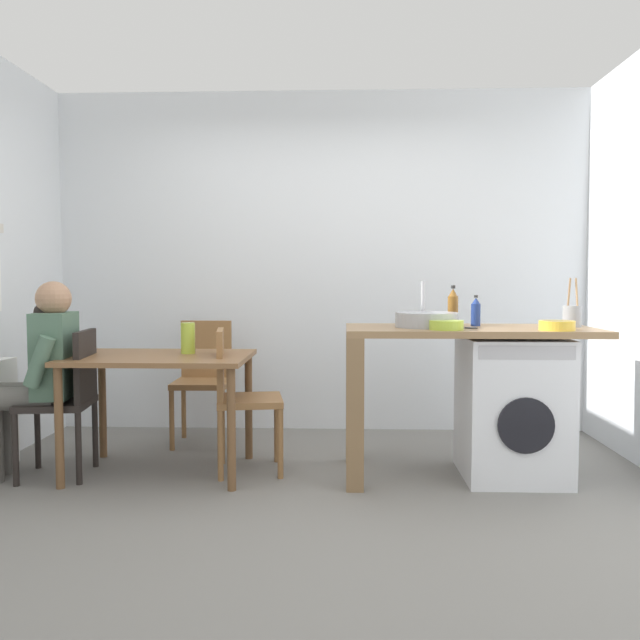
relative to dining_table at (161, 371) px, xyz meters
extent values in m
plane|color=slate|center=(0.95, -0.49, -0.64)|extent=(5.46, 5.46, 0.00)
cube|color=silver|center=(0.95, 1.26, 0.71)|extent=(4.60, 0.10, 2.70)
cube|color=brown|center=(0.00, 0.00, 0.08)|extent=(1.10, 0.76, 0.03)
cylinder|color=brown|center=(-0.50, -0.33, -0.29)|extent=(0.05, 0.05, 0.71)
cylinder|color=brown|center=(0.50, -0.33, -0.29)|extent=(0.05, 0.05, 0.71)
cylinder|color=brown|center=(-0.50, 0.33, -0.29)|extent=(0.05, 0.05, 0.71)
cylinder|color=brown|center=(0.50, 0.33, -0.29)|extent=(0.05, 0.05, 0.71)
cube|color=black|center=(-0.62, -0.10, -0.19)|extent=(0.44, 0.44, 0.04)
cube|color=black|center=(-0.44, -0.08, 0.03)|extent=(0.08, 0.38, 0.45)
cylinder|color=black|center=(-0.78, -0.30, -0.42)|extent=(0.04, 0.04, 0.45)
cylinder|color=black|center=(-0.82, 0.06, -0.42)|extent=(0.04, 0.04, 0.45)
cylinder|color=black|center=(-0.42, -0.26, -0.42)|extent=(0.04, 0.04, 0.45)
cylinder|color=black|center=(-0.46, 0.10, -0.42)|extent=(0.04, 0.04, 0.45)
cube|color=olive|center=(0.55, 0.05, -0.19)|extent=(0.46, 0.46, 0.04)
cube|color=olive|center=(0.37, 0.02, 0.03)|extent=(0.10, 0.38, 0.45)
cylinder|color=olive|center=(0.70, 0.26, -0.42)|extent=(0.04, 0.04, 0.45)
cylinder|color=olive|center=(0.76, -0.10, -0.42)|extent=(0.04, 0.04, 0.45)
cylinder|color=olive|center=(0.34, 0.20, -0.42)|extent=(0.04, 0.04, 0.45)
cylinder|color=olive|center=(0.40, -0.16, -0.42)|extent=(0.04, 0.04, 0.45)
cube|color=olive|center=(0.10, 0.70, -0.19)|extent=(0.41, 0.41, 0.04)
cube|color=olive|center=(0.10, 0.88, 0.03)|extent=(0.38, 0.04, 0.45)
cylinder|color=olive|center=(0.28, 0.52, -0.42)|extent=(0.04, 0.04, 0.45)
cylinder|color=olive|center=(-0.08, 0.52, -0.42)|extent=(0.04, 0.04, 0.45)
cylinder|color=olive|center=(0.28, 0.88, -0.42)|extent=(0.04, 0.04, 0.45)
cylinder|color=olive|center=(-0.08, 0.88, -0.42)|extent=(0.04, 0.04, 0.45)
cylinder|color=#595651|center=(-0.97, -0.05, -0.42)|extent=(0.11, 0.11, 0.45)
cylinder|color=#595651|center=(-0.79, -0.21, -0.14)|extent=(0.41, 0.19, 0.14)
cylinder|color=#595651|center=(-0.81, -0.03, -0.14)|extent=(0.41, 0.19, 0.14)
cube|color=#4C6B56|center=(-0.62, -0.10, 0.11)|extent=(0.24, 0.36, 0.52)
cylinder|color=#4C6B56|center=(-0.61, -0.31, 0.09)|extent=(0.20, 0.11, 0.31)
cylinder|color=#4C6B56|center=(-0.66, 0.11, 0.09)|extent=(0.20, 0.11, 0.31)
sphere|color=#A57A5B|center=(-0.62, -0.10, 0.45)|extent=(0.21, 0.21, 0.21)
sphere|color=black|center=(-0.68, -0.11, 0.37)|extent=(0.12, 0.12, 0.12)
cube|color=olive|center=(1.91, 0.00, 0.26)|extent=(1.50, 0.68, 0.04)
cube|color=brown|center=(1.21, -0.29, -0.20)|extent=(0.10, 0.10, 0.88)
cube|color=brown|center=(1.21, 0.29, -0.20)|extent=(0.10, 0.10, 0.88)
cube|color=silver|center=(2.17, 0.00, -0.21)|extent=(0.60, 0.60, 0.86)
cylinder|color=black|center=(2.17, -0.31, -0.26)|extent=(0.32, 0.02, 0.32)
cube|color=#B2B2B7|center=(2.17, -0.30, 0.16)|extent=(0.54, 0.01, 0.08)
cylinder|color=#9EA0A5|center=(1.64, 0.00, 0.32)|extent=(0.38, 0.38, 0.09)
cylinder|color=#B2B2B7|center=(1.64, 0.18, 0.42)|extent=(0.02, 0.02, 0.28)
cylinder|color=brown|center=(1.84, 0.22, 0.37)|extent=(0.07, 0.07, 0.18)
cone|color=brown|center=(1.84, 0.22, 0.48)|extent=(0.06, 0.06, 0.05)
cylinder|color=#262626|center=(1.84, 0.22, 0.52)|extent=(0.03, 0.03, 0.02)
cylinder|color=navy|center=(1.96, 0.10, 0.35)|extent=(0.06, 0.06, 0.14)
cone|color=navy|center=(1.96, 0.10, 0.43)|extent=(0.05, 0.05, 0.04)
cylinder|color=#262626|center=(1.96, 0.10, 0.46)|extent=(0.02, 0.02, 0.02)
cylinder|color=#A8C63D|center=(1.73, -0.20, 0.30)|extent=(0.20, 0.20, 0.05)
cylinder|color=olive|center=(1.73, -0.20, 0.32)|extent=(0.16, 0.16, 0.03)
cylinder|color=gray|center=(2.54, 0.05, 0.34)|extent=(0.11, 0.11, 0.13)
cylinder|color=#99724C|center=(2.52, 0.06, 0.49)|extent=(0.01, 0.04, 0.18)
cylinder|color=#99724C|center=(2.56, 0.03, 0.49)|extent=(0.01, 0.05, 0.18)
cylinder|color=gold|center=(2.36, -0.22, 0.30)|extent=(0.20, 0.20, 0.05)
cylinder|color=olive|center=(2.36, -0.22, 0.32)|extent=(0.16, 0.16, 0.03)
cylinder|color=#A8C63D|center=(0.15, 0.10, 0.19)|extent=(0.09, 0.09, 0.20)
cube|color=#B2B2B7|center=(1.86, -0.10, 0.28)|extent=(0.15, 0.06, 0.01)
cube|color=#262628|center=(1.86, -0.10, 0.28)|extent=(0.15, 0.06, 0.01)
camera|label=1|loc=(1.14, -3.89, 0.56)|focal=35.70mm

